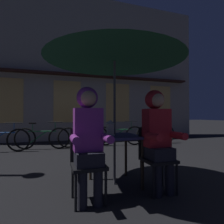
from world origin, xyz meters
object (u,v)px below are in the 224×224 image
at_px(chair_right, 155,155).
at_px(bicycle_fifth, 156,134).
at_px(person_left_hooded, 88,131).
at_px(bicycle_fourth, 120,135).
at_px(person_right_hooded, 157,129).
at_px(cafe_table, 115,142).
at_px(patio_umbrella, 115,49).
at_px(lantern, 110,127).
at_px(bicycle_second, 42,138).
at_px(chair_left, 87,160).
at_px(bicycle_third, 84,136).

bearing_deg(chair_right, bicycle_fifth, 58.60).
xyz_separation_m(person_left_hooded, bicycle_fourth, (1.79, 3.74, -0.50)).
relative_size(person_right_hooded, bicycle_fourth, 0.85).
distance_m(chair_right, person_left_hooded, 1.03).
xyz_separation_m(cafe_table, person_right_hooded, (0.48, -0.43, 0.21)).
height_order(patio_umbrella, lantern, patio_umbrella).
relative_size(person_left_hooded, bicycle_fifth, 0.84).
height_order(person_right_hooded, bicycle_fifth, person_right_hooded).
bearing_deg(bicycle_second, chair_left, -78.85).
xyz_separation_m(cafe_table, patio_umbrella, (0.00, 0.00, 1.42)).
bearing_deg(patio_umbrella, person_right_hooded, -41.57).
distance_m(person_left_hooded, bicycle_second, 3.89).
distance_m(chair_right, bicycle_fifth, 4.15).
bearing_deg(person_left_hooded, lantern, 45.66).
bearing_deg(lantern, chair_right, -33.22).
height_order(lantern, person_left_hooded, person_left_hooded).
distance_m(chair_left, chair_right, 0.96).
bearing_deg(patio_umbrella, person_left_hooded, -138.43).
xyz_separation_m(patio_umbrella, chair_left, (-0.48, -0.37, -1.57)).
relative_size(cafe_table, chair_left, 0.85).
bearing_deg(bicycle_fourth, bicycle_fifth, -6.42).
relative_size(cafe_table, bicycle_third, 0.44).
bearing_deg(bicycle_second, bicycle_fifth, -2.84).
xyz_separation_m(cafe_table, person_left_hooded, (-0.48, -0.43, 0.21)).
relative_size(lantern, chair_left, 0.27).
bearing_deg(chair_right, bicycle_third, 96.29).
bearing_deg(person_right_hooded, person_left_hooded, 180.00).
relative_size(chair_right, bicycle_fourth, 0.53).
relative_size(chair_left, chair_right, 1.00).
distance_m(bicycle_third, bicycle_fourth, 1.25).
bearing_deg(bicycle_second, chair_right, -65.56).
bearing_deg(person_left_hooded, patio_umbrella, 41.57).
bearing_deg(cafe_table, person_left_hooded, -138.43).
bearing_deg(chair_right, person_left_hooded, -176.61).
distance_m(cafe_table, bicycle_second, 3.58).
bearing_deg(person_right_hooded, bicycle_fourth, 77.43).
xyz_separation_m(bicycle_fourth, bicycle_fifth, (1.33, -0.15, 0.00)).
relative_size(chair_left, bicycle_fifth, 0.52).
height_order(cafe_table, chair_left, chair_left).
distance_m(cafe_table, chair_left, 0.62).
bearing_deg(cafe_table, bicycle_fourth, 68.39).
xyz_separation_m(patio_umbrella, bicycle_fourth, (1.31, 3.32, -1.71)).
relative_size(chair_left, bicycle_third, 0.52).
height_order(person_right_hooded, bicycle_second, person_right_hooded).
bearing_deg(cafe_table, chair_left, -142.45).
bearing_deg(lantern, person_left_hooded, -134.34).
bearing_deg(bicycle_fifth, chair_left, -131.41).
height_order(person_left_hooded, bicycle_fourth, person_left_hooded).
relative_size(person_left_hooded, bicycle_second, 0.85).
distance_m(cafe_table, lantern, 0.23).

